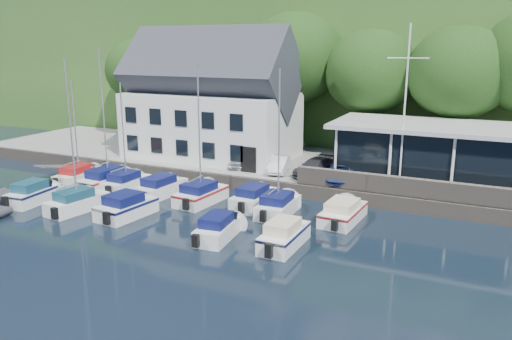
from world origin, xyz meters
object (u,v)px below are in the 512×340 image
object	(u,v)px
harbor_building	(211,106)
boat_r2_4	(284,233)
boat_r1_4	(199,137)
boat_r2_0	(34,192)
boat_r2_1	(72,143)
boat_r1_0	(75,130)
boat_r1_3	(161,185)
boat_r1_2	(123,132)
boat_r1_1	(104,125)
boat_r2_3	(219,226)
boat_r1_6	(279,147)
boat_r1_7	(343,210)
flagpole	(405,109)
car_silver	(238,160)
club_pavilion	(426,152)
boat_r1_5	(254,195)
boat_r2_2	(126,205)
car_blue	(341,172)
car_white	(279,164)
car_dgrey	(315,167)

from	to	relation	value
harbor_building	boat_r2_4	world-z (taller)	harbor_building
boat_r1_4	boat_r2_0	bearing A→B (deg)	-149.81
boat_r2_1	boat_r1_4	bearing A→B (deg)	46.04
boat_r2_1	boat_r2_4	bearing A→B (deg)	9.67
boat_r1_0	boat_r1_3	xyz separation A→B (m)	(8.07, -0.33, -3.41)
boat_r1_2	boat_r2_4	size ratio (longest dim) A/B	1.60
boat_r1_1	boat_r2_3	size ratio (longest dim) A/B	1.77
boat_r1_6	boat_r1_7	size ratio (longest dim) A/B	1.47
flagpole	boat_r1_4	bearing A→B (deg)	-154.47
boat_r1_1	car_silver	bearing A→B (deg)	43.30
boat_r2_3	boat_r1_2	bearing A→B (deg)	147.70
boat_r1_2	boat_r2_0	world-z (taller)	boat_r1_2
boat_r2_4	boat_r2_3	bearing A→B (deg)	-173.26
club_pavilion	car_silver	world-z (taller)	club_pavilion
boat_r1_5	boat_r1_7	distance (m)	6.20
club_pavilion	boat_r2_2	bearing A→B (deg)	-140.60
car_blue	boat_r2_3	size ratio (longest dim) A/B	0.70
harbor_building	boat_r2_3	distance (m)	17.55
boat_r1_2	car_white	bearing A→B (deg)	36.69
car_dgrey	boat_r1_1	bearing A→B (deg)	-142.70
boat_r1_1	boat_r2_4	distance (m)	17.53
car_dgrey	boat_r2_1	bearing A→B (deg)	-123.81
boat_r1_0	boat_r1_7	xyz separation A→B (m)	(21.31, 0.01, -3.47)
harbor_building	boat_r1_6	size ratio (longest dim) A/B	1.65
boat_r1_4	boat_r2_2	xyz separation A→B (m)	(-2.77, -4.41, -3.81)
boat_r2_4	boat_r2_0	bearing A→B (deg)	-178.92
boat_r1_6	boat_r2_4	distance (m)	6.38
flagpole	car_dgrey	bearing A→B (deg)	171.71
car_dgrey	boat_r1_0	bearing A→B (deg)	-147.69
boat_r2_4	car_dgrey	bearing A→B (deg)	101.37
club_pavilion	flagpole	distance (m)	4.76
flagpole	boat_r1_6	size ratio (longest dim) A/B	1.25
car_blue	flagpole	world-z (taller)	flagpole
car_white	flagpole	xyz separation A→B (m)	(9.16, -0.74, 4.83)
boat_r1_5	boat_r1_7	size ratio (longest dim) A/B	0.96
boat_r2_1	boat_r2_4	distance (m)	14.89
car_silver	boat_r1_5	size ratio (longest dim) A/B	0.59
club_pavilion	boat_r2_4	distance (m)	14.80
car_silver	boat_r1_2	xyz separation A→B (m)	(-6.00, -6.53, 2.85)
boat_r1_4	car_dgrey	bearing A→B (deg)	54.48
boat_r1_7	boat_r2_2	bearing A→B (deg)	-154.91
flagpole	boat_r1_0	xyz separation A→B (m)	(-23.71, -5.27, -2.27)
boat_r1_3	boat_r1_0	bearing A→B (deg)	-177.23
car_dgrey	car_blue	size ratio (longest dim) A/B	1.14
boat_r1_1	boat_r1_4	distance (m)	8.33
club_pavilion	boat_r1_4	xyz separation A→B (m)	(-13.47, -8.93, 1.54)
car_white	boat_r2_1	xyz separation A→B (m)	(-9.43, -11.43, 2.92)
car_blue	boat_r2_4	size ratio (longest dim) A/B	0.68
boat_r1_1	boat_r1_6	bearing A→B (deg)	2.63
boat_r2_2	boat_r2_1	bearing A→B (deg)	-166.43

